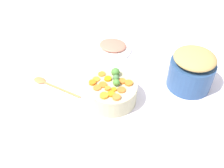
# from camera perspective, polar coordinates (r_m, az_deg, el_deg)

# --- Properties ---
(tabletop) EXTENTS (2.40, 2.40, 0.02)m
(tabletop) POSITION_cam_1_polar(r_m,az_deg,el_deg) (1.26, 0.23, -3.14)
(tabletop) COLOR white
(tabletop) RESTS_ON ground
(serving_bowl_carrots) EXTENTS (0.24, 0.24, 0.09)m
(serving_bowl_carrots) POSITION_cam_1_polar(r_m,az_deg,el_deg) (1.20, -0.00, -1.99)
(serving_bowl_carrots) COLOR #B7B28C
(serving_bowl_carrots) RESTS_ON tabletop
(metal_pot) EXTENTS (0.22, 0.22, 0.15)m
(metal_pot) POSITION_cam_1_polar(r_m,az_deg,el_deg) (1.32, 17.33, 2.11)
(metal_pot) COLOR navy
(metal_pot) RESTS_ON tabletop
(stuffing_mound) EXTENTS (0.20, 0.20, 0.06)m
(stuffing_mound) POSITION_cam_1_polar(r_m,az_deg,el_deg) (1.26, 18.28, 5.60)
(stuffing_mound) COLOR tan
(stuffing_mound) RESTS_ON metal_pot
(carrot_slice_0) EXTENTS (0.05, 0.05, 0.01)m
(carrot_slice_0) POSITION_cam_1_polar(r_m,az_deg,el_deg) (1.16, -3.38, -0.83)
(carrot_slice_0) COLOR orange
(carrot_slice_0) RESTS_ON serving_bowl_carrots
(carrot_slice_1) EXTENTS (0.05, 0.05, 0.01)m
(carrot_slice_1) POSITION_cam_1_polar(r_m,az_deg,el_deg) (1.18, 2.30, 0.53)
(carrot_slice_1) COLOR orange
(carrot_slice_1) RESTS_ON serving_bowl_carrots
(carrot_slice_2) EXTENTS (0.04, 0.04, 0.01)m
(carrot_slice_2) POSITION_cam_1_polar(r_m,az_deg,el_deg) (1.11, 1.03, -3.02)
(carrot_slice_2) COLOR orange
(carrot_slice_2) RESTS_ON serving_bowl_carrots
(carrot_slice_3) EXTENTS (0.05, 0.05, 0.01)m
(carrot_slice_3) POSITION_cam_1_polar(r_m,az_deg,el_deg) (1.14, 2.17, -1.34)
(carrot_slice_3) COLOR orange
(carrot_slice_3) RESTS_ON serving_bowl_carrots
(carrot_slice_4) EXTENTS (0.04, 0.04, 0.01)m
(carrot_slice_4) POSITION_cam_1_polar(r_m,az_deg,el_deg) (1.20, -0.95, 1.20)
(carrot_slice_4) COLOR orange
(carrot_slice_4) RESTS_ON serving_bowl_carrots
(carrot_slice_5) EXTENTS (0.04, 0.04, 0.01)m
(carrot_slice_5) POSITION_cam_1_polar(r_m,az_deg,el_deg) (1.15, 0.61, -1.24)
(carrot_slice_5) COLOR orange
(carrot_slice_5) RESTS_ON serving_bowl_carrots
(carrot_slice_6) EXTENTS (0.05, 0.05, 0.01)m
(carrot_slice_6) POSITION_cam_1_polar(r_m,az_deg,el_deg) (1.12, -1.78, -2.63)
(carrot_slice_6) COLOR orange
(carrot_slice_6) RESTS_ON serving_bowl_carrots
(carrot_slice_7) EXTENTS (0.04, 0.04, 0.01)m
(carrot_slice_7) POSITION_cam_1_polar(r_m,az_deg,el_deg) (1.12, -0.20, -2.24)
(carrot_slice_7) COLOR orange
(carrot_slice_7) RESTS_ON serving_bowl_carrots
(carrot_slice_8) EXTENTS (0.04, 0.04, 0.01)m
(carrot_slice_8) POSITION_cam_1_polar(r_m,az_deg,el_deg) (1.20, -3.58, 1.08)
(carrot_slice_8) COLOR orange
(carrot_slice_8) RESTS_ON serving_bowl_carrots
(carrot_slice_9) EXTENTS (0.04, 0.04, 0.01)m
(carrot_slice_9) POSITION_cam_1_polar(r_m,az_deg,el_deg) (1.23, -2.33, 2.28)
(carrot_slice_9) COLOR orange
(carrot_slice_9) RESTS_ON serving_bowl_carrots
(carrot_slice_10) EXTENTS (0.05, 0.05, 0.01)m
(carrot_slice_10) POSITION_cam_1_polar(r_m,az_deg,el_deg) (1.18, -4.44, 0.28)
(carrot_slice_10) COLOR orange
(carrot_slice_10) RESTS_ON serving_bowl_carrots
(carrot_slice_11) EXTENTS (0.04, 0.04, 0.01)m
(carrot_slice_11) POSITION_cam_1_polar(r_m,az_deg,el_deg) (1.18, 3.80, 0.22)
(carrot_slice_11) COLOR orange
(carrot_slice_11) RESTS_ON serving_bowl_carrots
(carrot_slice_12) EXTENTS (0.04, 0.04, 0.01)m
(carrot_slice_12) POSITION_cam_1_polar(r_m,az_deg,el_deg) (1.15, -1.02, -1.01)
(carrot_slice_12) COLOR orange
(carrot_slice_12) RESTS_ON serving_bowl_carrots
(carrot_slice_13) EXTENTS (0.05, 0.05, 0.01)m
(carrot_slice_13) POSITION_cam_1_polar(r_m,az_deg,el_deg) (1.17, -2.11, -0.15)
(carrot_slice_13) COLOR orange
(carrot_slice_13) RESTS_ON serving_bowl_carrots
(brussels_sprout_0) EXTENTS (0.04, 0.04, 0.04)m
(brussels_sprout_0) POSITION_cam_1_polar(r_m,az_deg,el_deg) (1.21, 0.81, 2.73)
(brussels_sprout_0) COLOR #488334
(brussels_sprout_0) RESTS_ON serving_bowl_carrots
(brussels_sprout_1) EXTENTS (0.03, 0.03, 0.03)m
(brussels_sprout_1) POSITION_cam_1_polar(r_m,az_deg,el_deg) (1.16, 1.02, 0.35)
(brussels_sprout_1) COLOR #4B8934
(brussels_sprout_1) RESTS_ON serving_bowl_carrots
(brussels_sprout_2) EXTENTS (0.03, 0.03, 0.03)m
(brussels_sprout_2) POSITION_cam_1_polar(r_m,az_deg,el_deg) (1.19, 0.93, 1.41)
(brussels_sprout_2) COLOR #477440
(brussels_sprout_2) RESTS_ON serving_bowl_carrots
(wooden_spoon) EXTENTS (0.18, 0.26, 0.01)m
(wooden_spoon) POSITION_cam_1_polar(r_m,az_deg,el_deg) (1.36, -14.59, 0.19)
(wooden_spoon) COLOR #BB7F47
(wooden_spoon) RESTS_ON tabletop
(ham_plate) EXTENTS (0.27, 0.27, 0.01)m
(ham_plate) POSITION_cam_1_polar(r_m,az_deg,el_deg) (1.55, -0.69, 7.97)
(ham_plate) COLOR white
(ham_plate) RESTS_ON tabletop
(ham_slice_main) EXTENTS (0.20, 0.21, 0.02)m
(ham_slice_main) POSITION_cam_1_polar(r_m,az_deg,el_deg) (1.55, 0.15, 8.79)
(ham_slice_main) COLOR #D3745D
(ham_slice_main) RESTS_ON ham_plate
(dish_towel) EXTENTS (0.23, 0.21, 0.01)m
(dish_towel) POSITION_cam_1_polar(r_m,az_deg,el_deg) (1.21, 23.72, -9.80)
(dish_towel) COLOR #9AB1BC
(dish_towel) RESTS_ON tabletop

